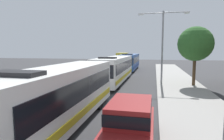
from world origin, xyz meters
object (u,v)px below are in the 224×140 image
(bus_middle, at_px, (130,61))
(roadside_tree, at_px, (195,44))
(box_truck_oncoming, at_px, (122,59))
(white_suv, at_px, (130,123))
(bus_lead, at_px, (62,94))
(bus_second_in_line, at_px, (115,68))
(streetlamp_mid, at_px, (163,40))

(bus_middle, bearing_deg, roadside_tree, -59.47)
(box_truck_oncoming, bearing_deg, white_suv, -79.77)
(bus_lead, bearing_deg, white_suv, -21.69)
(bus_second_in_line, bearing_deg, bus_lead, -90.00)
(bus_lead, xyz_separation_m, bus_second_in_line, (0.00, 13.30, 0.00))
(bus_second_in_line, height_order, box_truck_oncoming, bus_second_in_line)
(white_suv, bearing_deg, roadside_tree, 70.37)
(bus_second_in_line, height_order, streetlamp_mid, streetlamp_mid)
(bus_middle, distance_m, box_truck_oncoming, 10.43)
(box_truck_oncoming, bearing_deg, bus_middle, -71.55)
(bus_lead, bearing_deg, roadside_tree, 55.35)
(white_suv, height_order, roadside_tree, roadside_tree)
(box_truck_oncoming, xyz_separation_m, roadside_tree, (12.03, -24.69, 2.82))
(bus_lead, xyz_separation_m, box_truck_oncoming, (-3.30, 37.31, 0.01))
(bus_lead, relative_size, roadside_tree, 1.73)
(bus_lead, xyz_separation_m, streetlamp_mid, (5.40, 12.87, 3.31))
(bus_lead, height_order, bus_second_in_line, same)
(bus_lead, xyz_separation_m, roadside_tree, (8.72, 12.62, 2.83))
(bus_second_in_line, xyz_separation_m, bus_middle, (-0.00, 14.12, -0.00))
(bus_middle, bearing_deg, box_truck_oncoming, 108.45)
(white_suv, bearing_deg, streetlamp_mid, 83.24)
(bus_middle, bearing_deg, white_suv, -82.70)
(streetlamp_mid, distance_m, roadside_tree, 3.37)
(bus_second_in_line, xyz_separation_m, white_suv, (3.70, -14.77, -0.66))
(white_suv, height_order, streetlamp_mid, streetlamp_mid)
(bus_middle, xyz_separation_m, white_suv, (3.70, -28.89, -0.66))
(box_truck_oncoming, bearing_deg, streetlamp_mid, -70.41)
(bus_lead, xyz_separation_m, white_suv, (3.70, -1.47, -0.66))
(bus_second_in_line, relative_size, box_truck_oncoming, 1.75)
(box_truck_oncoming, distance_m, roadside_tree, 27.61)
(bus_lead, bearing_deg, streetlamp_mid, 67.24)
(roadside_tree, bearing_deg, bus_middle, 120.53)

